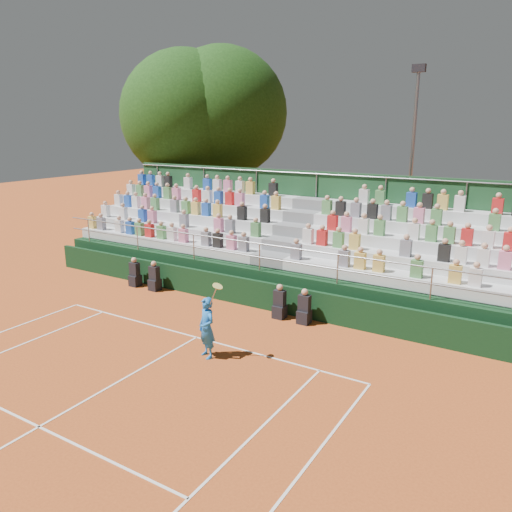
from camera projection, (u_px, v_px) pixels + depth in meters
The scene contains 8 objects.
ground at pixel (197, 337), 15.27m from camera, with size 90.00×90.00×0.00m, color #B74F1E.
courtside_wall at pixel (252, 293), 17.79m from camera, with size 20.00×0.15×1.00m, color black.
line_officials at pixel (211, 290), 18.15m from camera, with size 7.97×0.40×1.19m.
grandstand at pixel (293, 257), 20.31m from camera, with size 20.00×5.20×4.40m.
tennis_player at pixel (207, 328), 13.79m from camera, with size 0.91×0.64×2.22m.
tree_west at pixel (185, 116), 27.91m from camera, with size 7.19×7.19×10.41m.
tree_east at pixel (223, 113), 28.20m from camera, with size 7.30×7.30×10.62m.
floodlight_mast at pixel (413, 150), 23.46m from camera, with size 0.60×0.25×8.98m.
Camera 1 is at (8.92, -11.12, 6.30)m, focal length 35.00 mm.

